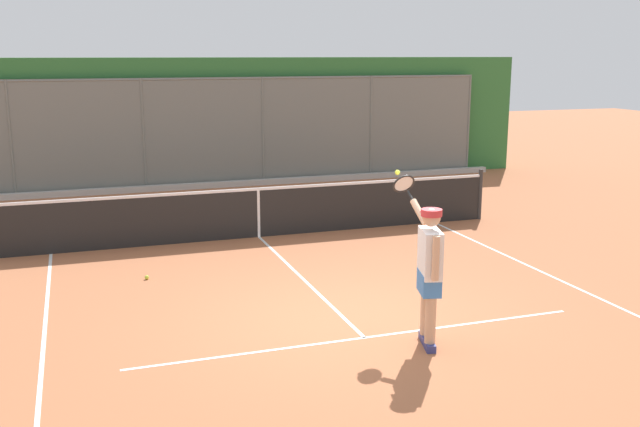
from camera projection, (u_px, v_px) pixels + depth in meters
ground_plane at (346, 320)px, 9.55m from camera, size 60.00×60.00×0.00m
court_line_markings at (372, 345)px, 8.74m from camera, size 7.58×9.75×0.01m
fence_backdrop at (200, 122)px, 19.35m from camera, size 18.58×1.37×3.35m
tennis_net at (258, 212)px, 13.79m from camera, size 9.74×0.09×1.07m
tennis_player at (429, 266)px, 8.54m from camera, size 0.37×1.42×1.98m
tennis_ball_mid_court at (147, 277)px, 11.27m from camera, size 0.07×0.07×0.07m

